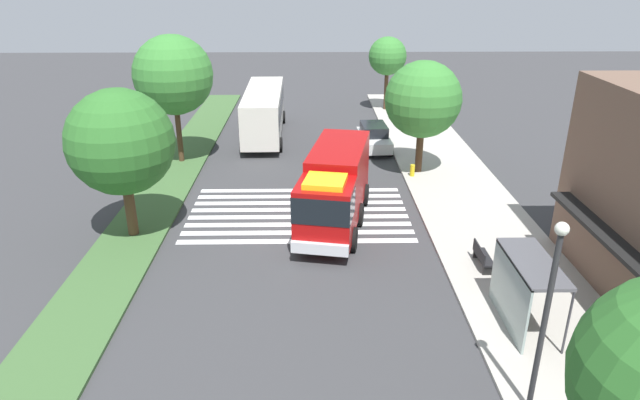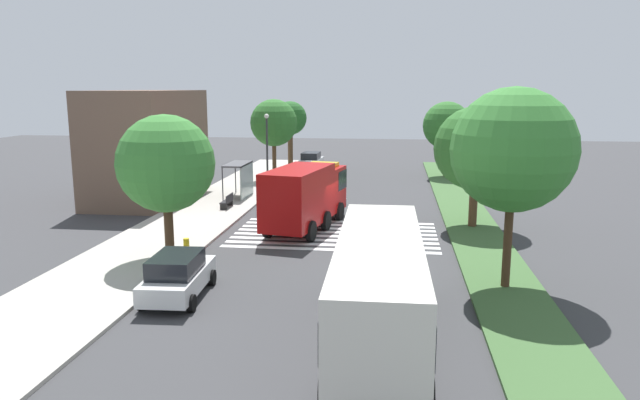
# 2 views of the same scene
# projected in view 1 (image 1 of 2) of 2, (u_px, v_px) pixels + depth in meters

# --- Properties ---
(ground_plane) EXTENTS (120.00, 120.00, 0.00)m
(ground_plane) POSITION_uv_depth(u_px,v_px,m) (298.00, 232.00, 26.46)
(ground_plane) COLOR #38383A
(sidewalk) EXTENTS (60.00, 5.44, 0.14)m
(sidewalk) POSITION_uv_depth(u_px,v_px,m) (483.00, 229.00, 26.57)
(sidewalk) COLOR #ADA89E
(sidewalk) RESTS_ON ground_plane
(median_strip) EXTENTS (60.00, 3.00, 0.14)m
(median_strip) POSITION_uv_depth(u_px,v_px,m) (136.00, 232.00, 26.31)
(median_strip) COLOR #3D6033
(median_strip) RESTS_ON ground_plane
(crosswalk) EXTENTS (6.75, 11.13, 0.01)m
(crosswalk) POSITION_uv_depth(u_px,v_px,m) (299.00, 213.00, 28.45)
(crosswalk) COLOR silver
(crosswalk) RESTS_ON ground_plane
(fire_truck) EXTENTS (8.77, 4.02, 3.63)m
(fire_truck) POSITION_uv_depth(u_px,v_px,m) (335.00, 187.00, 26.39)
(fire_truck) COLOR #A50C0C
(fire_truck) RESTS_ON ground_plane
(parked_car_west) EXTENTS (4.55, 2.26, 1.75)m
(parked_car_west) POSITION_uv_depth(u_px,v_px,m) (374.00, 137.00, 38.01)
(parked_car_west) COLOR silver
(parked_car_west) RESTS_ON ground_plane
(transit_bus) EXTENTS (10.79, 2.99, 3.44)m
(transit_bus) POSITION_uv_depth(u_px,v_px,m) (264.00, 109.00, 40.53)
(transit_bus) COLOR silver
(transit_bus) RESTS_ON ground_plane
(bus_stop_shelter) EXTENTS (3.50, 1.40, 2.46)m
(bus_stop_shelter) POSITION_uv_depth(u_px,v_px,m) (521.00, 280.00, 18.83)
(bus_stop_shelter) COLOR #4C4C51
(bus_stop_shelter) RESTS_ON sidewalk
(bench_near_shelter) EXTENTS (1.60, 0.50, 0.90)m
(bench_near_shelter) POSITION_uv_depth(u_px,v_px,m) (482.00, 256.00, 23.01)
(bench_near_shelter) COLOR black
(bench_near_shelter) RESTS_ON sidewalk
(street_lamp) EXTENTS (0.36, 0.36, 5.83)m
(street_lamp) POSITION_uv_depth(u_px,v_px,m) (548.00, 305.00, 14.39)
(street_lamp) COLOR #2D2D30
(street_lamp) RESTS_ON sidewalk
(sidewalk_tree_far_west) EXTENTS (3.21, 3.21, 6.15)m
(sidewalk_tree_far_west) POSITION_uv_depth(u_px,v_px,m) (388.00, 56.00, 46.89)
(sidewalk_tree_far_west) COLOR #47301E
(sidewalk_tree_far_west) RESTS_ON sidewalk
(sidewalk_tree_west) EXTENTS (4.48, 4.48, 6.66)m
(sidewalk_tree_west) POSITION_uv_depth(u_px,v_px,m) (423.00, 100.00, 32.19)
(sidewalk_tree_west) COLOR #47301E
(sidewalk_tree_west) RESTS_ON sidewalk
(median_tree_far_west) EXTENTS (4.83, 4.83, 7.89)m
(median_tree_far_west) POSITION_uv_depth(u_px,v_px,m) (173.00, 75.00, 33.61)
(median_tree_far_west) COLOR #47301E
(median_tree_far_west) RESTS_ON median_strip
(median_tree_west) EXTENTS (4.71, 4.71, 6.82)m
(median_tree_west) POSITION_uv_depth(u_px,v_px,m) (121.00, 142.00, 24.27)
(median_tree_west) COLOR #513823
(median_tree_west) RESTS_ON median_strip
(fire_hydrant) EXTENTS (0.28, 0.28, 0.70)m
(fire_hydrant) POSITION_uv_depth(u_px,v_px,m) (412.00, 170.00, 32.99)
(fire_hydrant) COLOR gold
(fire_hydrant) RESTS_ON sidewalk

